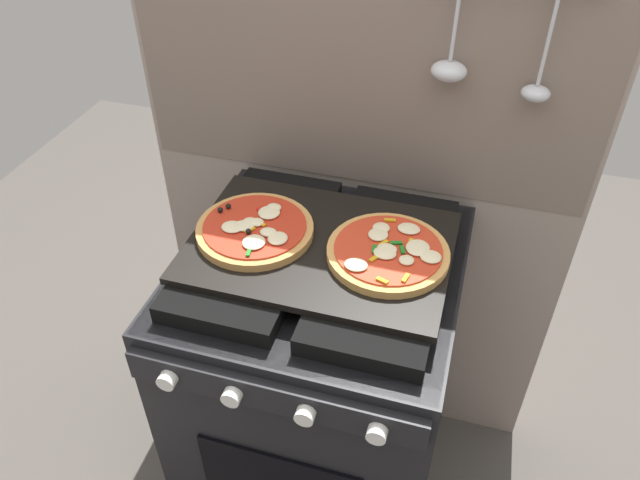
{
  "coord_description": "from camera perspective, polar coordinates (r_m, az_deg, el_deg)",
  "views": [
    {
      "loc": [
        0.28,
        -0.94,
        1.73
      ],
      "look_at": [
        0.0,
        0.0,
        0.93
      ],
      "focal_mm": 34.45,
      "sensor_mm": 36.0,
      "label": 1
    }
  ],
  "objects": [
    {
      "name": "kitchen_backsplash",
      "position": [
        1.61,
        3.45,
        3.41
      ],
      "size": [
        1.1,
        0.09,
        1.55
      ],
      "color": "gray",
      "rests_on": "ground_plane"
    },
    {
      "name": "ground_plane",
      "position": [
        1.99,
        0.0,
        -21.11
      ],
      "size": [
        4.0,
        4.0,
        0.0
      ],
      "primitive_type": "plane",
      "color": "#4C4742"
    },
    {
      "name": "pizza_right",
      "position": [
        1.24,
        6.37,
        -1.17
      ],
      "size": [
        0.25,
        0.25,
        0.03
      ],
      "color": "tan",
      "rests_on": "baking_tray"
    },
    {
      "name": "stove",
      "position": [
        1.61,
        -0.02,
        -13.25
      ],
      "size": [
        0.6,
        0.64,
        0.9
      ],
      "color": "black",
      "rests_on": "ground_plane"
    },
    {
      "name": "pizza_left",
      "position": [
        1.3,
        -6.04,
        1.03
      ],
      "size": [
        0.25,
        0.25,
        0.03
      ],
      "color": "#C18947",
      "rests_on": "baking_tray"
    },
    {
      "name": "baking_tray",
      "position": [
        1.28,
        0.0,
        -0.62
      ],
      "size": [
        0.54,
        0.38,
        0.02
      ],
      "primitive_type": "cube",
      "color": "black",
      "rests_on": "stove"
    }
  ]
}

